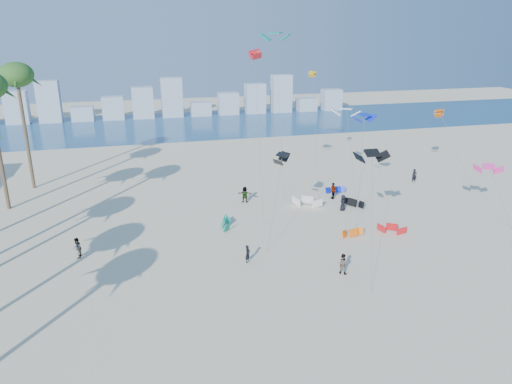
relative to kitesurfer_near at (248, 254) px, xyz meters
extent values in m
plane|color=beige|center=(-1.08, -11.38, -0.77)|extent=(220.00, 220.00, 0.00)
plane|color=navy|center=(-1.08, 60.62, -0.76)|extent=(220.00, 220.00, 0.00)
imported|color=black|center=(0.00, 0.00, 0.00)|extent=(0.64, 0.66, 1.53)
imported|color=gray|center=(6.84, -3.77, 0.08)|extent=(1.04, 1.03, 1.70)
imported|color=black|center=(12.68, 9.05, 0.10)|extent=(0.97, 1.00, 1.73)
imported|color=gray|center=(13.15, 12.81, 0.18)|extent=(0.57, 1.15, 1.90)
imported|color=gray|center=(3.11, 14.14, 0.15)|extent=(1.77, 1.14, 1.82)
imported|color=black|center=(25.51, 15.84, 0.10)|extent=(0.66, 0.46, 1.74)
imported|color=gray|center=(-13.82, 4.43, 0.13)|extent=(0.76, 0.94, 1.80)
cylinder|color=#595959|center=(3.43, 3.57, 3.02)|extent=(2.44, 3.85, 7.58)
cylinder|color=#595959|center=(15.16, 12.82, 4.13)|extent=(0.63, 5.25, 9.80)
cylinder|color=#595959|center=(12.90, 6.02, 4.50)|extent=(1.44, 2.73, 10.55)
cylinder|color=#595959|center=(3.20, 8.18, 7.53)|extent=(0.30, 2.79, 16.59)
cylinder|color=#595959|center=(11.89, 15.72, 6.09)|extent=(1.08, 5.97, 13.72)
cylinder|color=#595959|center=(25.66, 1.37, 2.15)|extent=(1.88, 2.34, 5.85)
cylinder|color=#595959|center=(8.07, 17.42, 8.23)|extent=(0.15, 4.85, 18.01)
cylinder|color=#595959|center=(29.42, 13.61, 3.70)|extent=(2.28, 5.63, 8.94)
cylinder|color=#595959|center=(8.62, -4.64, 3.93)|extent=(1.72, 4.67, 9.40)
cylinder|color=brown|center=(-20.69, 25.62, 6.00)|extent=(0.40, 0.40, 13.52)
ellipsoid|color=#2D591F|center=(-20.69, 25.62, 12.76)|extent=(3.80, 3.80, 2.85)
cube|color=#9EADBF|center=(-30.68, 70.62, 2.53)|extent=(4.40, 3.00, 6.60)
cube|color=#9EADBF|center=(-24.48, 70.62, 3.43)|extent=(4.40, 3.00, 8.40)
cube|color=#9EADBF|center=(-18.28, 70.62, 0.73)|extent=(4.40, 3.00, 3.00)
cube|color=#9EADBF|center=(-12.08, 70.62, 1.63)|extent=(4.40, 3.00, 4.80)
cube|color=#9EADBF|center=(-5.88, 70.62, 2.53)|extent=(4.40, 3.00, 6.60)
cube|color=#9EADBF|center=(0.32, 70.62, 3.43)|extent=(4.40, 3.00, 8.40)
cube|color=#9EADBF|center=(6.52, 70.62, 0.73)|extent=(4.40, 3.00, 3.00)
cube|color=#9EADBF|center=(12.72, 70.62, 1.63)|extent=(4.40, 3.00, 4.80)
cube|color=#9EADBF|center=(18.92, 70.62, 2.53)|extent=(4.40, 3.00, 6.60)
cube|color=#9EADBF|center=(25.12, 70.62, 3.43)|extent=(4.40, 3.00, 8.40)
cube|color=#9EADBF|center=(31.32, 70.62, 0.73)|extent=(4.40, 3.00, 3.00)
cube|color=#9EADBF|center=(37.52, 70.62, 1.63)|extent=(4.40, 3.00, 4.80)
camera|label=1|loc=(-8.42, -35.01, 17.90)|focal=33.62mm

